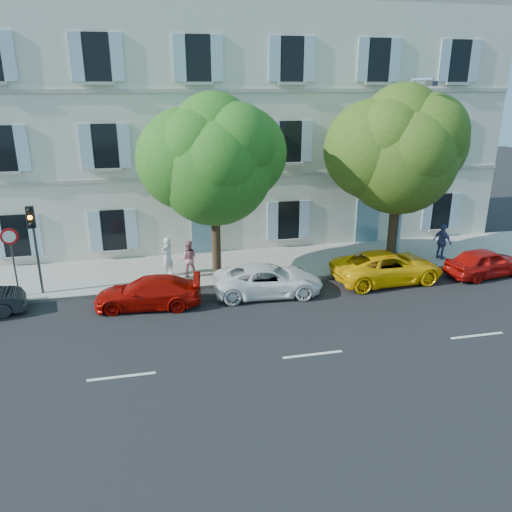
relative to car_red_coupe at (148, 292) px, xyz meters
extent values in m
plane|color=black|center=(5.11, -0.92, -0.60)|extent=(90.00, 90.00, 0.00)
cube|color=#A09E96|center=(5.11, 3.53, -0.52)|extent=(36.00, 4.50, 0.15)
cube|color=#9E998E|center=(5.11, 1.36, -0.52)|extent=(36.00, 0.16, 0.16)
cube|color=beige|center=(5.11, 9.28, 5.40)|extent=(28.00, 7.00, 12.00)
imported|color=#9E0A04|center=(0.00, 0.00, 0.00)|extent=(4.27, 2.12, 1.19)
imported|color=white|center=(4.87, 0.20, 0.03)|extent=(4.64, 2.36, 1.25)
imported|color=#FFBC0A|center=(10.34, 0.45, 0.09)|extent=(5.05, 2.59, 1.37)
imported|color=#AA0E0A|center=(15.00, 0.11, 0.05)|extent=(3.98, 2.08, 1.29)
cylinder|color=#3A2819|center=(3.01, 2.10, 1.10)|extent=(0.39, 0.39, 3.09)
ellipsoid|color=#30761E|center=(3.01, 2.10, 4.50)|extent=(4.94, 4.94, 5.44)
cylinder|color=#3A2819|center=(11.29, 2.05, 1.14)|extent=(0.42, 0.42, 3.18)
ellipsoid|color=#43671A|center=(11.29, 2.05, 4.66)|extent=(5.16, 5.16, 5.67)
cylinder|color=#383A3D|center=(-4.25, 1.99, 1.07)|extent=(0.10, 0.10, 3.04)
cube|color=black|center=(-4.25, 1.84, 2.79)|extent=(0.29, 0.23, 0.86)
sphere|color=orange|center=(-4.25, 1.72, 2.81)|extent=(0.18, 0.18, 0.18)
cylinder|color=#383A3D|center=(-5.13, 1.86, 0.76)|extent=(0.07, 0.07, 2.41)
cylinder|color=red|center=(-5.13, 1.82, 2.07)|extent=(0.65, 0.19, 0.66)
cylinder|color=#7293BF|center=(11.54, 1.95, 3.71)|extent=(0.17, 0.17, 8.32)
cylinder|color=#7293BF|center=(11.54, 1.22, 7.87)|extent=(0.19, 1.46, 0.10)
cube|color=#383A3D|center=(11.54, 0.49, 7.71)|extent=(0.29, 0.48, 0.19)
imported|color=silver|center=(0.91, 2.91, 0.44)|extent=(0.76, 0.75, 1.76)
imported|color=#BD797F|center=(1.82, 2.61, 0.38)|extent=(0.87, 0.72, 1.65)
imported|color=#4A4987|center=(14.12, 2.29, 0.43)|extent=(0.73, 1.11, 1.75)
camera|label=1|loc=(0.27, -18.40, 7.68)|focal=35.00mm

